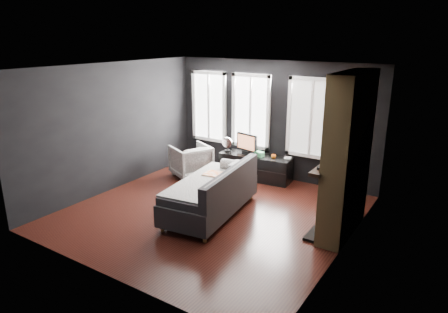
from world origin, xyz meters
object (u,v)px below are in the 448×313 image
Objects in this scene: media_console at (256,167)px; book at (285,154)px; mantel_vase at (341,149)px; armchair at (191,159)px; mug at (274,156)px; monitor at (247,142)px; sofa at (211,190)px.

media_console is 0.77m from book.
book is 0.98× the size of mantel_vase.
armchair is 7.65× the size of mug.
media_console is 0.61m from monitor.
monitor is 2.74m from mantel_vase.
book is (0.90, 0.14, -0.17)m from monitor.
monitor is 0.73m from mug.
monitor is 3.00× the size of book.
media_console is (-0.22, 2.14, -0.19)m from sofa.
media_console is at bearing 178.37° from mug.
mug is at bearing 11.92° from monitor.
armchair reaches higher than book.
media_console is 2.78× the size of monitor.
sofa is 10.83× the size of mantel_vase.
sofa is at bearing -89.30° from media_console.
mantel_vase is (1.79, -1.04, 0.70)m from mug.
mug is 2.18m from mantel_vase.
mantel_vase is at bearing 21.08° from sofa.
mug is at bearing -141.04° from book.
armchair is 1.95m from mug.
media_console is 8.35× the size of book.
mantel_vase is at bearing -9.74° from monitor.
sofa is 1.32× the size of media_console.
mantel_vase is at bearing -30.15° from media_console.
mantel_vase is (2.03, 1.09, 0.85)m from sofa.
armchair is 4.10× the size of mantel_vase.
armchair is at bearing -159.69° from mug.
sofa is 20.19× the size of mug.
mug is at bearing 136.38° from armchair.
book reaches higher than media_console.
mug is 0.26m from book.
monitor is 2.95× the size of mantel_vase.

